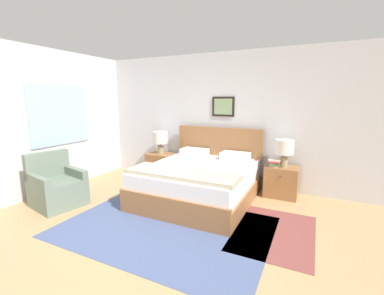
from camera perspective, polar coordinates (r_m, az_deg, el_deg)
name	(u,v)px	position (r m, az deg, el deg)	size (l,w,h in m)	color
ground_plane	(143,253)	(3.17, -10.88, -22.02)	(16.00, 16.00, 0.00)	tan
wall_back	(225,120)	(5.18, 7.40, 6.15)	(7.85, 0.09, 2.60)	silver
wall_left	(68,120)	(5.62, -25.76, 5.55)	(0.08, 5.16, 2.60)	silver
area_rug_main	(165,227)	(3.65, -6.06, -17.10)	(2.74, 1.91, 0.01)	#47567F
area_rug_bedside	(274,232)	(3.67, 17.82, -17.46)	(0.97, 1.40, 0.01)	brown
bed	(199,181)	(4.44, 1.61, -7.43)	(1.75, 1.96, 1.16)	#936038
armchair	(57,188)	(4.75, -27.85, -7.89)	(0.84, 0.81, 0.85)	slate
nightstand_near_window	(161,166)	(5.67, -6.88, -4.01)	(0.56, 0.46, 0.54)	#936038
nightstand_by_door	(281,181)	(4.85, 19.23, -7.12)	(0.56, 0.46, 0.54)	#936038
table_lamp_near_window	(160,139)	(5.56, -7.06, 1.92)	(0.32, 0.32, 0.48)	gray
table_lamp_by_door	(284,149)	(4.71, 19.82, -0.24)	(0.32, 0.32, 0.48)	gray
book_thick_bottom	(275,165)	(4.74, 17.87, -3.79)	(0.15, 0.22, 0.04)	beige
book_hardcover_middle	(275,163)	(4.73, 17.90, -3.33)	(0.21, 0.28, 0.04)	#4C7551
book_novel_upper	(275,161)	(4.72, 17.92, -2.92)	(0.19, 0.27, 0.03)	#B7332D
book_slim_near_top	(275,160)	(4.72, 17.94, -2.60)	(0.20, 0.22, 0.03)	silver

